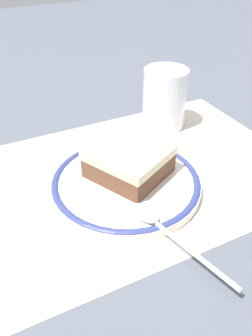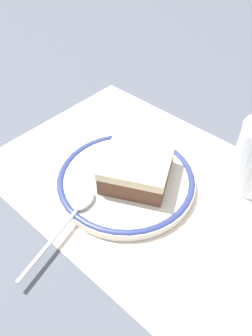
{
  "view_description": "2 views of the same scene",
  "coord_description": "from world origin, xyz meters",
  "px_view_note": "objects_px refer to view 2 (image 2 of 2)",
  "views": [
    {
      "loc": [
        -0.19,
        -0.35,
        0.3
      ],
      "look_at": [
        -0.03,
        -0.02,
        0.03
      ],
      "focal_mm": 36.89,
      "sensor_mm": 36.0,
      "label": 1
    },
    {
      "loc": [
        0.2,
        -0.27,
        0.37
      ],
      "look_at": [
        -0.03,
        -0.02,
        0.03
      ],
      "focal_mm": 36.08,
      "sensor_mm": 36.0,
      "label": 2
    }
  ],
  "objects_px": {
    "cake_slice": "(137,167)",
    "sugar_packet": "(105,125)",
    "plate": "(126,180)",
    "spoon": "(76,210)"
  },
  "relations": [
    {
      "from": "plate",
      "to": "sugar_packet",
      "type": "distance_m",
      "value": 0.14
    },
    {
      "from": "cake_slice",
      "to": "sugar_packet",
      "type": "relative_size",
      "value": 2.52
    },
    {
      "from": "spoon",
      "to": "plate",
      "type": "bearing_deg",
      "value": 86.2
    },
    {
      "from": "plate",
      "to": "spoon",
      "type": "relative_size",
      "value": 1.33
    },
    {
      "from": "spoon",
      "to": "cake_slice",
      "type": "bearing_deg",
      "value": 80.9
    },
    {
      "from": "spoon",
      "to": "sugar_packet",
      "type": "relative_size",
      "value": 3.02
    },
    {
      "from": "cake_slice",
      "to": "spoon",
      "type": "relative_size",
      "value": 0.83
    },
    {
      "from": "plate",
      "to": "spoon",
      "type": "bearing_deg",
      "value": -93.8
    },
    {
      "from": "sugar_packet",
      "to": "plate",
      "type": "bearing_deg",
      "value": -32.84
    },
    {
      "from": "sugar_packet",
      "to": "cake_slice",
      "type": "bearing_deg",
      "value": -26.64
    }
  ]
}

